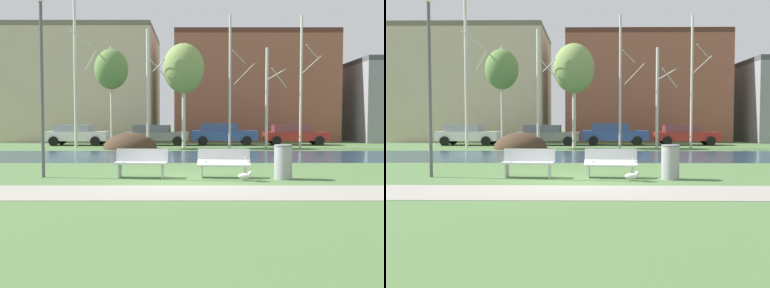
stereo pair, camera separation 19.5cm
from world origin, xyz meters
The scene contains 22 objects.
ground_plane centered at (0.00, 10.00, 0.00)m, with size 120.00×120.00×0.00m, color #4C703D.
paved_path_strip centered at (0.00, -2.30, 0.01)m, with size 60.00×2.27×0.01m, color gray.
river_band centered at (0.00, 8.71, 0.00)m, with size 80.00×7.01×0.01m, color #2D475B.
soil_mound centered at (-3.42, 14.12, 0.00)m, with size 3.19×3.15×1.97m, color #423021.
bench_left centered at (-1.25, 0.57, 0.47)m, with size 1.63×0.65×0.87m.
bench_right centered at (1.26, 0.57, 0.47)m, with size 1.63×0.65×0.87m.
trash_bin centered at (2.99, 0.18, 0.53)m, with size 0.55×0.55×1.02m.
seagull centered at (1.85, -0.05, 0.13)m, with size 0.46×0.17×0.27m.
streetlamp centered at (-4.24, 0.61, 3.72)m, with size 0.32×0.32×5.61m.
birch_far_left centered at (-6.87, 14.99, 4.62)m, with size 1.47×2.49×9.10m.
birch_left centered at (-4.59, 14.52, 4.78)m, with size 2.02×2.02×6.16m.
birch_center_left centered at (-2.30, 13.94, 3.63)m, with size 1.26×2.24×7.11m.
birch_center centered at (-0.22, 14.96, 4.88)m, with size 2.53×2.53×6.43m.
birch_center_right centered at (2.59, 14.05, 4.02)m, with size 1.53×2.32×7.95m.
birch_right centered at (4.87, 14.49, 3.13)m, with size 1.28×2.33×6.09m.
birch_far_right centered at (7.01, 14.84, 4.11)m, with size 1.29×2.21×8.09m.
parked_van_nearest_white centered at (-7.59, 17.85, 0.76)m, with size 4.27×2.07×1.43m.
parked_sedan_second_grey centered at (-2.19, 17.94, 0.74)m, with size 4.41×2.04×1.39m.
parked_hatch_third_blue centered at (2.43, 18.21, 0.80)m, with size 4.51×2.17×1.51m.
parked_wagon_fourth_red centered at (7.37, 18.25, 0.74)m, with size 4.41×2.04×1.38m.
building_beige_block centered at (-8.80, 26.17, 4.60)m, with size 11.93×9.93×9.20m.
building_brick_low centered at (5.40, 25.21, 4.41)m, with size 12.96×6.40×8.81m.
Camera 1 is at (0.29, -13.21, 1.77)m, focal length 42.63 mm.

